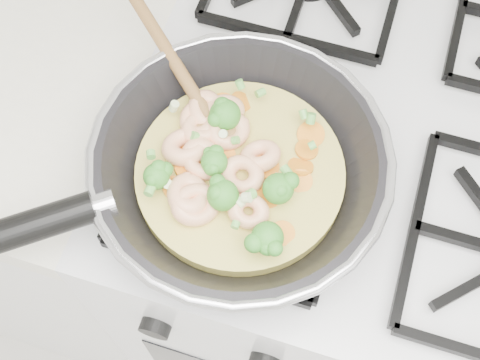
% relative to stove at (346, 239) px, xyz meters
% --- Properties ---
extents(stove, '(0.60, 0.60, 0.92)m').
position_rel_stove_xyz_m(stove, '(0.00, 0.00, 0.00)').
color(stove, silver).
rests_on(stove, ground).
extents(skillet, '(0.43, 0.45, 0.09)m').
position_rel_stove_xyz_m(skillet, '(-0.15, -0.16, 0.50)').
color(skillet, black).
rests_on(skillet, stove).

